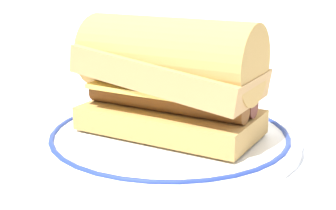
{
  "coord_description": "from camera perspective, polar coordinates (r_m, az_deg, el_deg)",
  "views": [
    {
      "loc": [
        0.26,
        -0.47,
        0.2
      ],
      "look_at": [
        -0.0,
        -0.02,
        0.04
      ],
      "focal_mm": 52.36,
      "sensor_mm": 36.0,
      "label": 1
    }
  ],
  "objects": [
    {
      "name": "drinking_glass",
      "position": [
        0.83,
        -2.27,
        5.23
      ],
      "size": [
        0.07,
        0.07,
        0.09
      ],
      "color": "silver",
      "rests_on": "ground_plane"
    },
    {
      "name": "ground_plane",
      "position": [
        0.58,
        1.18,
        -3.85
      ],
      "size": [
        1.5,
        1.5,
        0.0
      ],
      "primitive_type": "plane",
      "color": "silver"
    },
    {
      "name": "sausage_sandwich",
      "position": [
        0.54,
        -0.0,
        3.49
      ],
      "size": [
        0.2,
        0.1,
        0.13
      ],
      "rotation": [
        0.0,
        0.0,
        0.01
      ],
      "color": "tan",
      "rests_on": "plate"
    },
    {
      "name": "plate",
      "position": [
        0.56,
        -0.0,
        -3.66
      ],
      "size": [
        0.29,
        0.29,
        0.01
      ],
      "color": "white",
      "rests_on": "ground_plane"
    }
  ]
}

